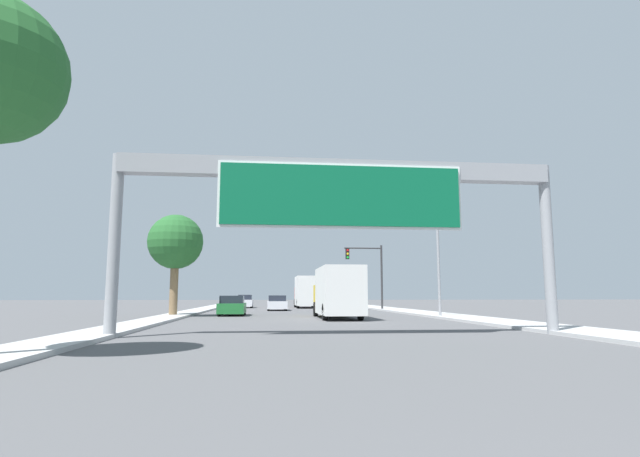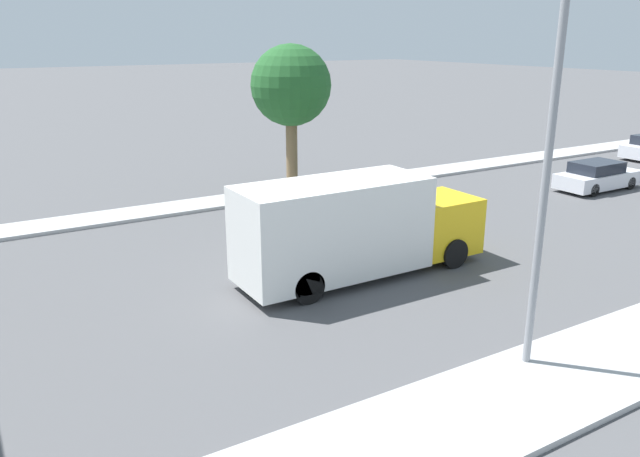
% 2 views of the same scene
% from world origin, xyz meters
% --- Properties ---
extents(median_strip_left, '(2.00, 120.00, 0.15)m').
position_xyz_m(median_strip_left, '(-9.00, 60.00, 0.07)').
color(median_strip_left, '#B0B0B0').
rests_on(median_strip_left, ground).
extents(car_near_left, '(1.87, 4.66, 1.44)m').
position_xyz_m(car_near_left, '(-1.75, 48.63, 0.68)').
color(car_near_left, silver).
rests_on(car_near_left, ground).
extents(car_mid_left, '(1.87, 4.36, 1.44)m').
position_xyz_m(car_mid_left, '(-5.25, 36.89, 0.68)').
color(car_mid_left, '#1E662D').
rests_on(car_mid_left, ground).
extents(truck_box_primary, '(2.42, 8.46, 3.22)m').
position_xyz_m(truck_box_primary, '(1.75, 31.52, 1.64)').
color(truck_box_primary, yellow).
rests_on(truck_box_primary, ground).
extents(palm_tree_background, '(3.82, 3.82, 7.10)m').
position_xyz_m(palm_tree_background, '(-9.16, 35.22, 5.12)').
color(palm_tree_background, brown).
rests_on(palm_tree_background, ground).
extents(street_lamp_right, '(2.47, 0.28, 9.12)m').
position_xyz_m(street_lamp_right, '(8.32, 31.76, 5.33)').
color(street_lamp_right, gray).
rests_on(street_lamp_right, ground).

